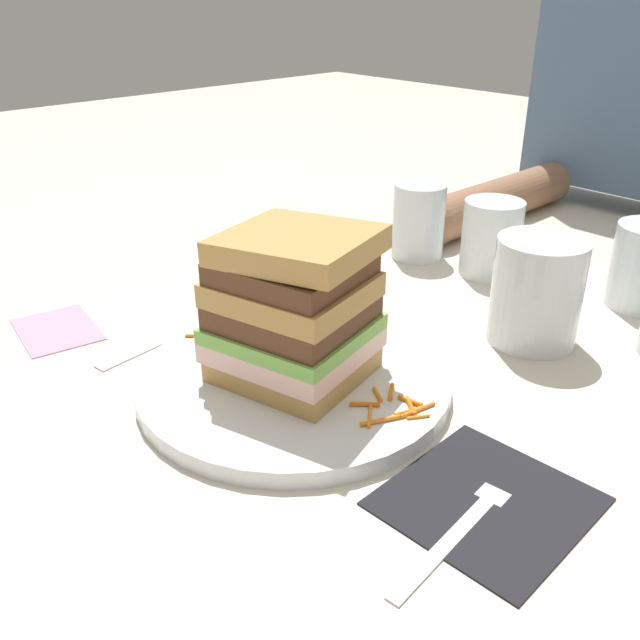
{
  "coord_description": "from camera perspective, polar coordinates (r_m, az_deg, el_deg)",
  "views": [
    {
      "loc": [
        0.4,
        -0.35,
        0.32
      ],
      "look_at": [
        0.02,
        0.0,
        0.05
      ],
      "focal_mm": 38.92,
      "sensor_mm": 36.0,
      "label": 1
    }
  ],
  "objects": [
    {
      "name": "carrot_shred_6",
      "position": [
        0.55,
        7.43,
        -6.61
      ],
      "size": [
        0.02,
        0.01,
        0.0
      ],
      "primitive_type": "cylinder",
      "rotation": [
        0.0,
        1.57,
        3.32
      ],
      "color": "orange",
      "rests_on": "main_plate"
    },
    {
      "name": "carrot_shred_0",
      "position": [
        0.64,
        -7.22,
        -1.81
      ],
      "size": [
        0.01,
        0.03,
        0.0
      ],
      "primitive_type": "cylinder",
      "rotation": [
        0.0,
        1.57,
        1.82
      ],
      "color": "orange",
      "rests_on": "main_plate"
    },
    {
      "name": "carrot_shred_12",
      "position": [
        0.53,
        7.78,
        -8.08
      ],
      "size": [
        0.01,
        0.02,
        0.0
      ],
      "primitive_type": "cylinder",
      "rotation": [
        0.0,
        1.57,
        4.18
      ],
      "color": "orange",
      "rests_on": "main_plate"
    },
    {
      "name": "carrot_shred_1",
      "position": [
        0.63,
        -7.2,
        -2.13
      ],
      "size": [
        0.03,
        0.02,
        0.0
      ],
      "primitive_type": "cylinder",
      "rotation": [
        0.0,
        1.57,
        3.84
      ],
      "color": "orange",
      "rests_on": "main_plate"
    },
    {
      "name": "carrot_shred_3",
      "position": [
        0.65,
        -10.04,
        -1.26
      ],
      "size": [
        0.02,
        0.02,
        0.0
      ],
      "primitive_type": "cylinder",
      "rotation": [
        0.0,
        1.57,
        0.89
      ],
      "color": "orange",
      "rests_on": "main_plate"
    },
    {
      "name": "carrot_shred_5",
      "position": [
        0.62,
        -7.89,
        -2.6
      ],
      "size": [
        0.02,
        0.02,
        0.0
      ],
      "primitive_type": "cylinder",
      "rotation": [
        0.0,
        1.57,
        0.59
      ],
      "color": "orange",
      "rests_on": "main_plate"
    },
    {
      "name": "carrot_shred_2",
      "position": [
        0.64,
        -8.46,
        -1.7
      ],
      "size": [
        0.02,
        0.01,
        0.0
      ],
      "primitive_type": "cylinder",
      "rotation": [
        0.0,
        1.57,
        2.72
      ],
      "color": "orange",
      "rests_on": "main_plate"
    },
    {
      "name": "carrot_shred_13",
      "position": [
        0.54,
        7.3,
        -7.42
      ],
      "size": [
        0.01,
        0.02,
        0.0
      ],
      "primitive_type": "cylinder",
      "rotation": [
        0.0,
        1.57,
        4.39
      ],
      "color": "orange",
      "rests_on": "main_plate"
    },
    {
      "name": "carrot_shred_7",
      "position": [
        0.54,
        8.01,
        -7.34
      ],
      "size": [
        0.01,
        0.03,
        0.0
      ],
      "primitive_type": "cylinder",
      "rotation": [
        0.0,
        1.57,
        1.4
      ],
      "color": "orange",
      "rests_on": "main_plate"
    },
    {
      "name": "knife",
      "position": [
        0.7,
        -11.44,
        -0.91
      ],
      "size": [
        0.04,
        0.2,
        0.0
      ],
      "color": "silver",
      "rests_on": "ground_plane"
    },
    {
      "name": "carrot_shred_14",
      "position": [
        0.54,
        3.7,
        -6.93
      ],
      "size": [
        0.02,
        0.02,
        0.0
      ],
      "primitive_type": "cylinder",
      "rotation": [
        0.0,
        1.57,
        0.77
      ],
      "color": "orange",
      "rests_on": "main_plate"
    },
    {
      "name": "carrot_shred_11",
      "position": [
        0.56,
        5.87,
        -5.9
      ],
      "size": [
        0.02,
        0.02,
        0.0
      ],
      "primitive_type": "cylinder",
      "rotation": [
        0.0,
        1.57,
        5.35
      ],
      "color": "orange",
      "rests_on": "main_plate"
    },
    {
      "name": "carrot_shred_15",
      "position": [
        0.53,
        4.1,
        -7.92
      ],
      "size": [
        0.02,
        0.02,
        0.0
      ],
      "primitive_type": "cylinder",
      "rotation": [
        0.0,
        1.57,
        5.42
      ],
      "color": "orange",
      "rests_on": "main_plate"
    },
    {
      "name": "napkin_pink",
      "position": [
        0.73,
        -20.81,
        -0.7
      ],
      "size": [
        0.1,
        0.08,
        0.0
      ],
      "primitive_type": "cube",
      "rotation": [
        0.0,
        0.0,
        -0.16
      ],
      "color": "pink",
      "rests_on": "ground_plane"
    },
    {
      "name": "sandwich",
      "position": [
        0.56,
        -2.18,
        0.99
      ],
      "size": [
        0.14,
        0.14,
        0.13
      ],
      "color": "tan",
      "rests_on": "main_plate"
    },
    {
      "name": "carrot_shred_10",
      "position": [
        0.56,
        4.75,
        -6.11
      ],
      "size": [
        0.02,
        0.01,
        0.0
      ],
      "primitive_type": "cylinder",
      "rotation": [
        0.0,
        1.57,
        2.6
      ],
      "color": "orange",
      "rests_on": "main_plate"
    },
    {
      "name": "empty_tumbler_0",
      "position": [
        0.86,
        8.1,
        8.05
      ],
      "size": [
        0.06,
        0.06,
        0.09
      ],
      "primitive_type": "cylinder",
      "color": "silver",
      "rests_on": "ground_plane"
    },
    {
      "name": "ground_plane",
      "position": [
        0.62,
        -1.46,
        -4.09
      ],
      "size": [
        3.0,
        3.0,
        0.0
      ],
      "primitive_type": "plane",
      "color": "beige"
    },
    {
      "name": "carrot_shred_9",
      "position": [
        0.53,
        4.97,
        -8.23
      ],
      "size": [
        0.02,
        0.03,
        0.0
      ],
      "primitive_type": "cylinder",
      "rotation": [
        0.0,
        1.57,
        4.3
      ],
      "color": "orange",
      "rests_on": "main_plate"
    },
    {
      "name": "fork",
      "position": [
        0.47,
        12.3,
        -15.38
      ],
      "size": [
        0.03,
        0.17,
        0.0
      ],
      "color": "silver",
      "rests_on": "napkin_dark"
    },
    {
      "name": "carrot_shred_4",
      "position": [
        0.64,
        -7.51,
        -1.44
      ],
      "size": [
        0.01,
        0.02,
        0.0
      ],
      "primitive_type": "cylinder",
      "rotation": [
        0.0,
        1.57,
        4.92
      ],
      "color": "orange",
      "rests_on": "main_plate"
    },
    {
      "name": "empty_tumbler_2",
      "position": [
        0.83,
        13.89,
        6.55
      ],
      "size": [
        0.07,
        0.07,
        0.09
      ],
      "primitive_type": "cylinder",
      "color": "silver",
      "rests_on": "ground_plane"
    },
    {
      "name": "juice_glass",
      "position": [
        0.68,
        17.32,
        1.8
      ],
      "size": [
        0.08,
        0.08,
        0.1
      ],
      "color": "white",
      "rests_on": "ground_plane"
    },
    {
      "name": "main_plate",
      "position": [
        0.59,
        -2.14,
        -5.0
      ],
      "size": [
        0.26,
        0.26,
        0.01
      ],
      "primitive_type": "cylinder",
      "color": "white",
      "rests_on": "ground_plane"
    },
    {
      "name": "carrot_shred_8",
      "position": [
        0.55,
        7.49,
        -7.03
      ],
      "size": [
        0.02,
        0.02,
        0.0
      ],
      "primitive_type": "cylinder",
      "rotation": [
        0.0,
        1.57,
        5.69
      ],
      "color": "orange",
      "rests_on": "main_plate"
    },
    {
      "name": "napkin_dark",
      "position": [
        0.49,
        13.58,
        -14.24
      ],
      "size": [
        0.13,
        0.13,
        0.0
      ],
      "primitive_type": "cube",
      "rotation": [
        0.0,
        0.0,
        0.04
      ],
      "color": "black",
      "rests_on": "ground_plane"
    }
  ]
}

